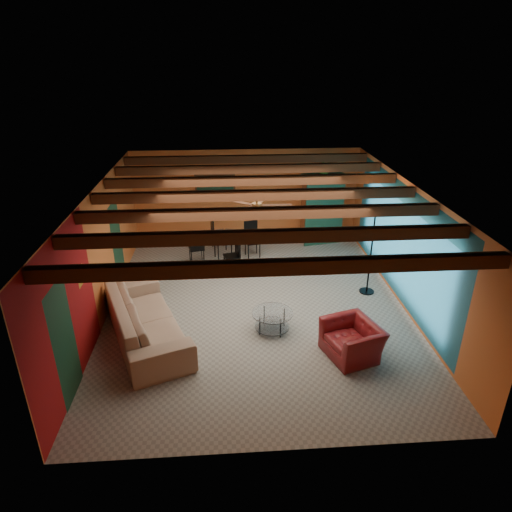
{
  "coord_description": "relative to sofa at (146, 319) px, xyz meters",
  "views": [
    {
      "loc": [
        -0.65,
        -8.66,
        5.21
      ],
      "look_at": [
        0.0,
        0.2,
        1.15
      ],
      "focal_mm": 31.62,
      "sensor_mm": 36.0,
      "label": 1
    }
  ],
  "objects": [
    {
      "name": "vase",
      "position": [
        1.58,
        3.6,
        0.65
      ],
      "size": [
        0.18,
        0.18,
        0.18
      ],
      "primitive_type": "imported",
      "rotation": [
        0.0,
        0.0,
        -0.06
      ],
      "color": "orange",
      "rests_on": "dining_table"
    },
    {
      "name": "coffee_table",
      "position": [
        2.5,
        0.09,
        -0.21
      ],
      "size": [
        1.05,
        1.05,
        0.43
      ],
      "primitive_type": null,
      "rotation": [
        0.0,
        0.0,
        -0.3
      ],
      "color": "white",
      "rests_on": "ground"
    },
    {
      "name": "floor_lamp",
      "position": [
        4.9,
        1.52,
        0.63
      ],
      "size": [
        0.57,
        0.57,
        2.12
      ],
      "primitive_type": null,
      "rotation": [
        0.0,
        0.0,
        -0.4
      ],
      "color": "black",
      "rests_on": "ground"
    },
    {
      "name": "ceiling_fan",
      "position": [
        2.25,
        1.04,
        1.93
      ],
      "size": [
        1.5,
        1.5,
        0.44
      ],
      "primitive_type": null,
      "color": "#472614",
      "rests_on": "ceiling"
    },
    {
      "name": "armoire",
      "position": [
        4.45,
        4.74,
        0.55
      ],
      "size": [
        1.2,
        0.76,
        1.96
      ],
      "primitive_type": "cube",
      "rotation": [
        0.0,
        0.0,
        0.2
      ],
      "color": "brown",
      "rests_on": "ground"
    },
    {
      "name": "potted_plant",
      "position": [
        4.45,
        4.74,
        1.78
      ],
      "size": [
        0.49,
        0.44,
        0.5
      ],
      "primitive_type": "imported",
      "rotation": [
        0.0,
        0.0,
        0.11
      ],
      "color": "#26661E",
      "rests_on": "armoire"
    },
    {
      "name": "painting",
      "position": [
        1.35,
        5.0,
        1.22
      ],
      "size": [
        1.05,
        0.03,
        0.65
      ],
      "primitive_type": "cube",
      "color": "black",
      "rests_on": "wall_back"
    },
    {
      "name": "sofa",
      "position": [
        0.0,
        0.0,
        0.0
      ],
      "size": [
        2.12,
        3.15,
        0.86
      ],
      "primitive_type": "imported",
      "rotation": [
        0.0,
        0.0,
        1.94
      ],
      "color": "#957560",
      "rests_on": "ground"
    },
    {
      "name": "dining_table",
      "position": [
        1.58,
        3.6,
        0.07
      ],
      "size": [
        2.26,
        2.26,
        0.99
      ],
      "primitive_type": null,
      "rotation": [
        0.0,
        0.0,
        0.21
      ],
      "color": "white",
      "rests_on": "ground"
    },
    {
      "name": "room",
      "position": [
        2.25,
        1.15,
        1.93
      ],
      "size": [
        6.52,
        8.01,
        2.71
      ],
      "color": "gray",
      "rests_on": "ground"
    },
    {
      "name": "armchair",
      "position": [
        3.89,
        -0.83,
        -0.1
      ],
      "size": [
        1.15,
        1.23,
        0.66
      ],
      "primitive_type": "imported",
      "rotation": [
        0.0,
        0.0,
        -1.25
      ],
      "color": "maroon",
      "rests_on": "ground"
    }
  ]
}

